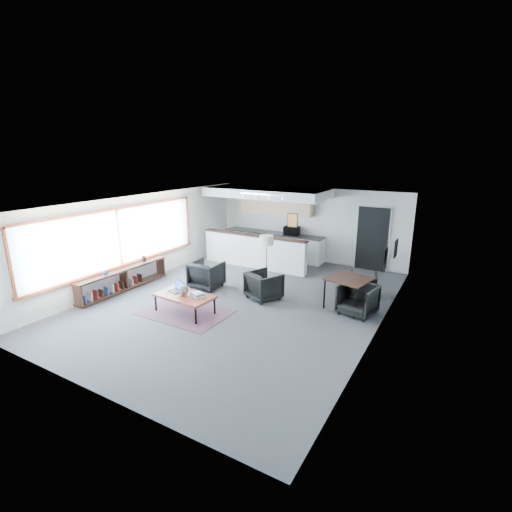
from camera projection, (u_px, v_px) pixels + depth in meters
The scene contains 21 objects.
room at pixel (241, 253), 9.48m from camera, with size 7.02×9.02×2.62m.
window at pixel (119, 239), 10.35m from camera, with size 0.10×5.95×1.66m.
console at pixel (123, 280), 10.45m from camera, with size 0.35×3.00×0.80m.
kitchenette at pixel (268, 223), 13.12m from camera, with size 4.20×1.96×2.60m.
doorway at pixel (372, 238), 12.12m from camera, with size 1.10×0.12×2.15m.
track_light at pixel (263, 195), 11.26m from camera, with size 1.60×0.07×0.15m.
wall_art_lower at pixel (385, 259), 8.08m from camera, with size 0.03×0.38×0.48m.
wall_art_upper at pixel (396, 248), 9.17m from camera, with size 0.03×0.34×0.44m.
kilim_rug at pixel (185, 312), 9.10m from camera, with size 2.10×1.43×0.01m.
coffee_table at pixel (184, 296), 8.98m from camera, with size 1.49×0.87×0.47m.
laptop at pixel (178, 288), 9.20m from camera, with size 0.42×0.37×0.25m.
ceramic_pot at pixel (183, 290), 8.93m from camera, with size 0.26×0.26×0.26m.
book_stack at pixel (198, 294), 8.87m from camera, with size 0.38×0.34×0.10m.
coaster at pixel (181, 298), 8.78m from camera, with size 0.12×0.12×0.01m.
armchair_left at pixel (206, 273), 10.67m from camera, with size 0.83×0.78×0.85m, color black.
armchair_right at pixel (264, 284), 9.87m from camera, with size 0.79×0.74×0.81m, color black.
floor_lamp at pixel (267, 242), 10.87m from camera, with size 0.43×0.43×1.44m.
dining_table at pixel (349, 281), 9.19m from camera, with size 1.13×1.13×0.80m.
dining_chair_near at pixel (358, 301), 8.93m from camera, with size 0.69×0.64×0.71m, color black.
dining_chair_far at pixel (363, 285), 10.10m from camera, with size 0.59×0.55×0.60m, color black.
microwave at pixel (292, 230), 13.21m from camera, with size 0.55×0.30×0.37m, color black.
Camera 1 is at (4.89, -7.72, 3.83)m, focal length 26.00 mm.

